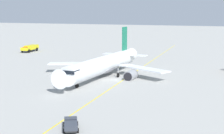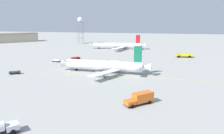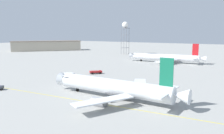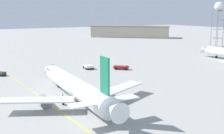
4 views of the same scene
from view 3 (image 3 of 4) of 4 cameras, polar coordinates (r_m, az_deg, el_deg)
ground_plane at (r=59.43m, az=-2.86°, el=-8.40°), size 600.00×600.00×0.00m
airliner_main at (r=60.55m, az=0.63°, el=-5.21°), size 39.19×33.26×11.96m
airliner_secondary at (r=134.13m, az=13.27°, el=2.26°), size 43.50×36.30×11.27m
ops_pickup_truck at (r=96.16m, az=-4.08°, el=-1.24°), size 4.92×5.02×1.41m
pushback_tug_truck at (r=93.09m, az=-10.67°, el=-1.71°), size 4.59×3.17×1.30m
radar_tower at (r=180.22m, az=3.32°, el=9.96°), size 5.36×5.36×25.16m
terminal_shed at (r=222.17m, az=-15.96°, el=5.15°), size 53.32×56.18×9.07m
taxiway_centreline at (r=55.85m, az=-0.67°, el=-9.53°), size 163.13×9.62×0.01m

